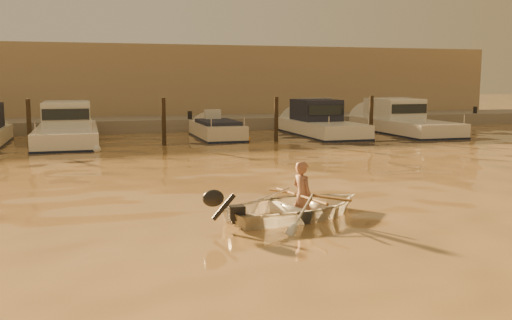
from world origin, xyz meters
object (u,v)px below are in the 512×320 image
object	(u,v)px
person	(302,196)
moored_boat_4	(321,122)
moored_boat_2	(67,128)
moored_boat_5	(401,121)
dinghy	(298,206)
moored_boat_3	(217,133)
waterfront_building	(139,85)

from	to	relation	value
person	moored_boat_4	world-z (taller)	moored_boat_4
moored_boat_2	moored_boat_4	distance (m)	12.05
moored_boat_4	moored_boat_5	bearing A→B (deg)	0.00
dinghy	moored_boat_4	distance (m)	17.29
moored_boat_4	moored_boat_5	distance (m)	4.53
person	moored_boat_3	world-z (taller)	person
dinghy	moored_boat_4	world-z (taller)	moored_boat_4
dinghy	moored_boat_5	distance (m)	19.60
moored_boat_4	moored_boat_2	bearing A→B (deg)	180.00
moored_boat_5	moored_boat_3	bearing A→B (deg)	180.00
dinghy	person	xyz separation A→B (m)	(0.10, 0.03, 0.20)
moored_boat_3	waterfront_building	xyz separation A→B (m)	(-2.57, 11.00, 2.17)
dinghy	waterfront_building	size ratio (longest dim) A/B	0.07
moored_boat_5	moored_boat_2	bearing A→B (deg)	180.00
moored_boat_3	person	bearing A→B (deg)	-96.37
moored_boat_2	waterfront_building	bearing A→B (deg)	69.30
dinghy	moored_boat_5	xyz separation A→B (m)	(11.70, 15.73, 0.42)
moored_boat_3	moored_boat_5	world-z (taller)	moored_boat_5
person	moored_boat_4	bearing A→B (deg)	-41.67
dinghy	moored_boat_3	xyz separation A→B (m)	(1.85, 15.73, 0.02)
moored_boat_4	waterfront_building	xyz separation A→B (m)	(-7.89, 11.00, 1.77)
moored_boat_3	waterfront_building	size ratio (longest dim) A/B	0.12
moored_boat_5	moored_boat_4	bearing A→B (deg)	180.00
person	dinghy	bearing A→B (deg)	90.00
dinghy	moored_boat_3	size ratio (longest dim) A/B	0.58
dinghy	person	bearing A→B (deg)	-90.00
moored_boat_3	moored_boat_4	xyz separation A→B (m)	(5.32, 0.00, 0.40)
moored_boat_4	moored_boat_5	xyz separation A→B (m)	(4.53, 0.00, 0.00)
waterfront_building	moored_boat_4	bearing A→B (deg)	-54.35
waterfront_building	person	bearing A→B (deg)	-88.24
moored_boat_4	waterfront_building	size ratio (longest dim) A/B	0.16
moored_boat_2	moored_boat_3	world-z (taller)	moored_boat_2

